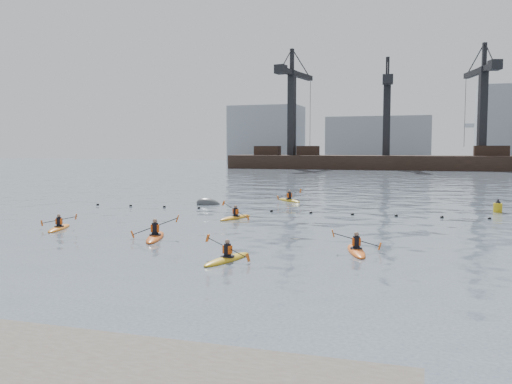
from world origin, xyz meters
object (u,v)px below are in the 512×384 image
(nav_buoy, at_px, (498,208))
(kayaker_5, at_px, (289,200))
(kayaker_1, at_px, (227,258))
(kayaker_4, at_px, (356,250))
(kayaker_3, at_px, (236,217))
(kayaker_2, at_px, (59,227))
(kayaker_0, at_px, (155,236))
(mooring_buoy, at_px, (209,204))

(nav_buoy, bearing_deg, kayaker_5, 168.06)
(kayaker_1, xyz_separation_m, kayaker_4, (4.92, 3.48, 0.00))
(kayaker_1, xyz_separation_m, kayaker_3, (-4.29, 13.00, 0.00))
(kayaker_2, bearing_deg, nav_buoy, 15.77)
(kayaker_4, bearing_deg, nav_buoy, -128.53)
(kayaker_0, bearing_deg, kayaker_2, 150.73)
(kayaker_0, xyz_separation_m, kayaker_2, (-6.91, 1.25, -0.02))
(kayaker_1, height_order, nav_buoy, kayaker_1)
(kayaker_5, bearing_deg, kayaker_2, -156.38)
(kayaker_5, distance_m, nav_buoy, 17.08)
(kayaker_0, xyz_separation_m, kayaker_3, (1.29, 8.88, -0.01))
(kayaker_0, distance_m, nav_buoy, 25.89)
(nav_buoy, bearing_deg, kayaker_2, -146.49)
(kayaker_3, height_order, nav_buoy, kayaker_3)
(kayaker_1, height_order, kayaker_3, kayaker_3)
(kayaker_0, distance_m, kayaker_2, 7.02)
(kayaker_2, bearing_deg, kayaker_0, -28.02)
(kayaker_5, xyz_separation_m, nav_buoy, (16.71, -3.53, 0.24))
(kayaker_0, relative_size, kayaker_4, 1.10)
(kayaker_4, bearing_deg, kayaker_5, -84.04)
(kayaker_0, xyz_separation_m, kayaker_5, (1.81, 21.62, -0.00))
(kayaker_2, height_order, kayaker_5, kayaker_5)
(kayaker_1, distance_m, mooring_buoy, 22.96)
(nav_buoy, bearing_deg, mooring_buoy, -176.65)
(kayaker_1, xyz_separation_m, kayaker_2, (-12.49, 5.37, -0.00))
(kayaker_2, xyz_separation_m, kayaker_3, (8.20, 7.62, 0.00))
(kayaker_5, bearing_deg, kayaker_1, -124.88)
(kayaker_0, height_order, kayaker_4, kayaker_0)
(kayaker_0, relative_size, kayaker_5, 1.19)
(kayaker_0, bearing_deg, mooring_buoy, 84.23)
(kayaker_0, distance_m, mooring_buoy, 17.23)
(kayaker_2, xyz_separation_m, kayaker_4, (17.41, -1.89, 0.01))
(kayaker_4, xyz_separation_m, kayaker_5, (-8.69, 22.26, 0.01))
(kayaker_5, height_order, nav_buoy, kayaker_5)
(kayaker_0, xyz_separation_m, mooring_buoy, (-3.94, 16.78, -0.11))
(kayaker_3, height_order, kayaker_5, kayaker_3)
(nav_buoy, bearing_deg, kayaker_0, -135.67)
(kayaker_2, bearing_deg, kayaker_1, -41.02)
(kayaker_3, relative_size, kayaker_5, 1.05)
(kayaker_1, distance_m, kayaker_4, 6.03)
(kayaker_3, bearing_deg, kayaker_2, -119.29)
(kayaker_2, relative_size, nav_buoy, 2.77)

